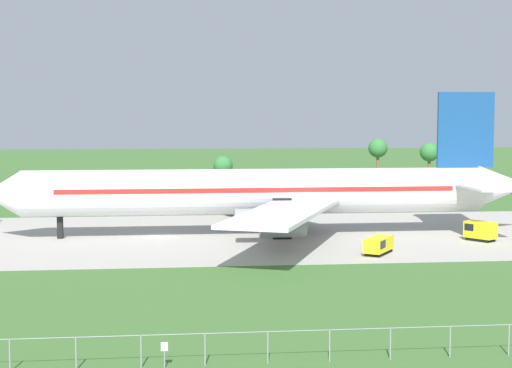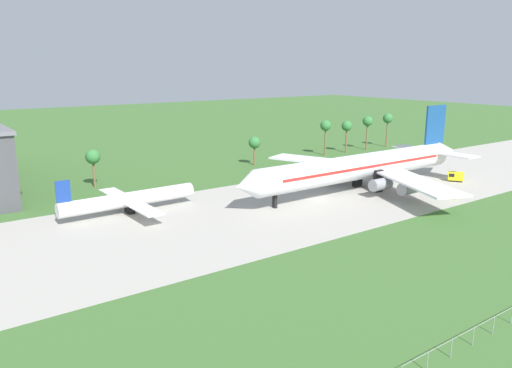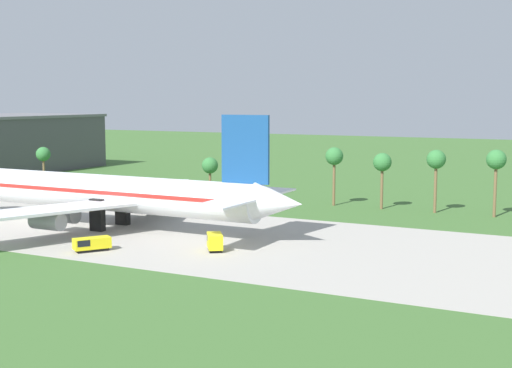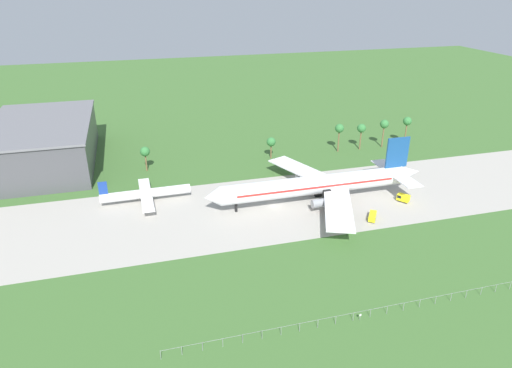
{
  "view_description": "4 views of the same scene",
  "coord_description": "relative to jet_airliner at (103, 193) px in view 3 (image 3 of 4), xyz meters",
  "views": [
    {
      "loc": [
        2.04,
        -103.44,
        15.59
      ],
      "look_at": [
        13.1,
        -0.43,
        6.89
      ],
      "focal_mm": 55.0,
      "sensor_mm": 36.0,
      "label": 1
    },
    {
      "loc": [
        -75.11,
        -80.47,
        29.28
      ],
      "look_at": [
        -17.39,
        -0.43,
        5.89
      ],
      "focal_mm": 35.0,
      "sensor_mm": 36.0,
      "label": 2
    },
    {
      "loc": [
        91.55,
        -94.1,
        21.57
      ],
      "look_at": [
        43.59,
        -0.43,
        8.91
      ],
      "focal_mm": 50.0,
      "sensor_mm": 36.0,
      "label": 3
    },
    {
      "loc": [
        -39.97,
        -122.45,
        66.22
      ],
      "look_at": [
        -4.61,
        5.0,
        6.0
      ],
      "focal_mm": 32.0,
      "sensor_mm": 36.0,
      "label": 4
    }
  ],
  "objects": [
    {
      "name": "palm_tree_row",
      "position": [
        18.39,
        40.65,
        3.02
      ],
      "size": [
        112.62,
        3.6,
        12.38
      ],
      "color": "brown",
      "rests_on": "ground_plane"
    },
    {
      "name": "jet_airliner",
      "position": [
        0.0,
        0.0,
        0.0
      ],
      "size": [
        73.33,
        58.58,
        19.15
      ],
      "color": "white",
      "rests_on": "ground_plane"
    },
    {
      "name": "ground_plane",
      "position": [
        -14.81,
        0.43,
        -5.83
      ],
      "size": [
        600.0,
        600.0,
        0.0
      ],
      "primitive_type": "plane",
      "color": "#3D662D"
    },
    {
      "name": "taxiway_strip",
      "position": [
        -14.81,
        0.43,
        -5.82
      ],
      "size": [
        320.0,
        44.0,
        0.02
      ],
      "color": "#A8A399",
      "rests_on": "ground_plane"
    },
    {
      "name": "baggage_tug",
      "position": [
        26.13,
        -7.72,
        -4.49
      ],
      "size": [
        3.84,
        4.26,
        2.48
      ],
      "color": "black",
      "rests_on": "ground_plane"
    },
    {
      "name": "fuel_truck",
      "position": [
        10.64,
        -16.11,
        -4.75
      ],
      "size": [
        4.55,
        5.4,
        1.96
      ],
      "color": "black",
      "rests_on": "ground_plane"
    }
  ]
}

